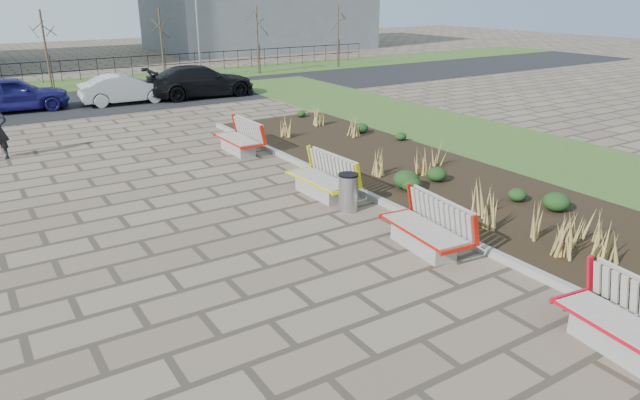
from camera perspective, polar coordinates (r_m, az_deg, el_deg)
ground at (r=8.97m, az=2.34°, el=-12.84°), size 120.00×120.00×0.00m
planting_bed at (r=16.12m, az=10.44°, el=2.37°), size 4.50×18.00×0.10m
planting_curb at (r=14.69m, az=3.74°, el=1.00°), size 0.16×18.00×0.15m
grass_verge_near at (r=19.59m, az=20.74°, el=4.46°), size 5.00×38.00×0.04m
grass_verge_far at (r=34.75m, az=-25.57°, el=10.19°), size 80.00×5.00×0.04m
road at (r=28.89m, az=-23.80°, el=8.76°), size 80.00×7.00×0.02m
bench_a at (r=9.24m, az=28.42°, el=-10.85°), size 1.15×2.20×1.00m
bench_b at (r=11.49m, az=10.32°, el=-2.61°), size 1.10×2.18×1.00m
bench_c at (r=14.32m, az=0.01°, el=2.33°), size 0.98×2.13×1.00m
bench_d at (r=18.47m, az=-8.27°, el=6.22°), size 0.91×2.10×1.00m
litter_bin at (r=13.35m, az=2.82°, el=0.71°), size 0.46×0.46×0.89m
car_blue at (r=27.92m, az=-28.41°, el=9.31°), size 4.51×2.03×1.51m
car_silver at (r=28.01m, az=-18.88°, el=10.48°), size 4.08×1.59×1.32m
car_black at (r=28.83m, az=-11.83°, el=11.56°), size 5.31×2.36×1.51m
tree_c at (r=33.05m, az=-25.71°, el=13.31°), size 1.40×1.40×4.00m
tree_d at (r=34.36m, az=-15.54°, el=14.71°), size 1.40×1.40×4.00m
tree_e at (r=36.62m, az=-6.27°, el=15.60°), size 1.40×1.40×4.00m
tree_f at (r=39.66m, az=1.80°, el=16.04°), size 1.40×1.40×4.00m
lamp_east at (r=34.48m, az=-12.14°, el=16.67°), size 0.24×0.60×6.00m
railing_fence at (r=36.15m, az=-26.07°, el=11.43°), size 44.00×0.10×1.20m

